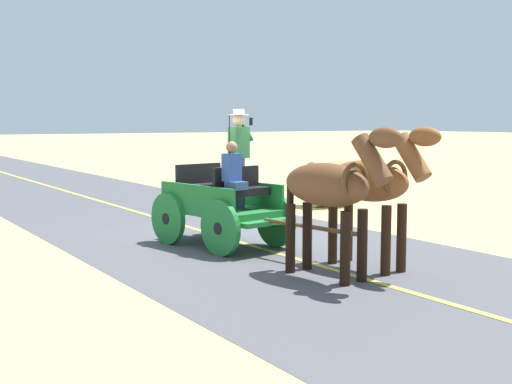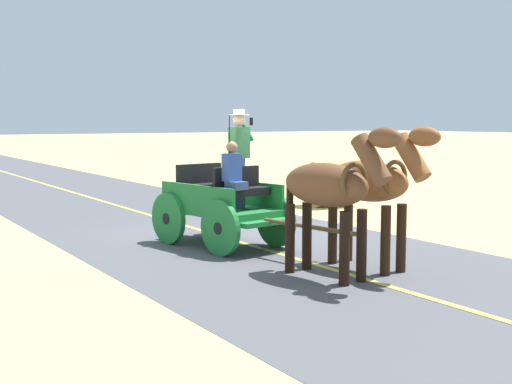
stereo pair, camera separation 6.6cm
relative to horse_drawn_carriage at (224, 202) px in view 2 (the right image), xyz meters
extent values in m
plane|color=tan|center=(-0.42, -0.61, -0.82)|extent=(200.00, 200.00, 0.00)
cube|color=#4C4C51|center=(-0.42, -0.61, -0.81)|extent=(6.13, 160.00, 0.01)
cube|color=#DBCC4C|center=(-0.42, -0.61, -0.81)|extent=(0.12, 160.00, 0.00)
cube|color=#1E7233|center=(0.02, -0.08, -0.16)|extent=(1.56, 2.37, 0.12)
cube|color=#1E7233|center=(-0.54, -0.18, 0.12)|extent=(0.41, 2.07, 0.44)
cube|color=#1E7233|center=(0.58, 0.01, 0.12)|extent=(0.41, 2.07, 0.44)
cube|color=#1E7233|center=(-0.19, 1.12, -0.26)|extent=(1.11, 0.42, 0.08)
cube|color=#1E7233|center=(0.22, -1.26, -0.34)|extent=(0.74, 0.32, 0.06)
cube|color=black|center=(-0.09, 0.51, 0.22)|extent=(1.07, 0.53, 0.14)
cube|color=black|center=(-0.05, 0.34, 0.44)|extent=(1.02, 0.25, 0.44)
cube|color=black|center=(0.10, -0.57, 0.22)|extent=(1.07, 0.53, 0.14)
cube|color=black|center=(0.13, -0.75, 0.44)|extent=(1.02, 0.25, 0.44)
cylinder|color=#1E7233|center=(-0.75, 0.57, -0.34)|extent=(0.26, 0.96, 0.96)
cylinder|color=black|center=(-0.75, 0.57, -0.34)|extent=(0.15, 0.23, 0.21)
cylinder|color=#1E7233|center=(0.53, 0.79, -0.34)|extent=(0.26, 0.96, 0.96)
cylinder|color=black|center=(0.53, 0.79, -0.34)|extent=(0.15, 0.23, 0.21)
cylinder|color=#1E7233|center=(-0.49, -0.95, -0.34)|extent=(0.26, 0.96, 0.96)
cylinder|color=black|center=(-0.49, -0.95, -0.34)|extent=(0.15, 0.23, 0.21)
cylinder|color=#1E7233|center=(0.79, -0.73, -0.34)|extent=(0.26, 0.96, 0.96)
cylinder|color=black|center=(0.79, -0.73, -0.34)|extent=(0.15, 0.23, 0.21)
cylinder|color=brown|center=(-0.36, 2.09, -0.21)|extent=(0.41, 1.98, 0.07)
cylinder|color=black|center=(0.21, 0.57, 0.92)|extent=(0.02, 0.02, 1.30)
cylinder|color=#384C7F|center=(-0.19, 0.22, 0.35)|extent=(0.22, 0.22, 0.90)
cube|color=#387F47|center=(-0.19, 0.22, 1.08)|extent=(0.37, 0.27, 0.56)
sphere|color=beige|center=(-0.19, 0.22, 1.48)|extent=(0.22, 0.22, 0.22)
cylinder|color=beige|center=(-0.19, 0.22, 1.58)|extent=(0.36, 0.36, 0.01)
cylinder|color=beige|center=(-0.19, 0.22, 1.63)|extent=(0.20, 0.20, 0.10)
cylinder|color=#387F47|center=(-0.37, 0.23, 1.26)|extent=(0.27, 0.12, 0.32)
cube|color=black|center=(-0.43, 0.24, 1.46)|extent=(0.03, 0.07, 0.14)
cube|color=#384C7F|center=(0.14, 0.67, 0.36)|extent=(0.33, 0.36, 0.14)
cube|color=#2D4C99|center=(0.16, 0.56, 0.67)|extent=(0.33, 0.25, 0.48)
sphere|color=#9E7051|center=(0.16, 0.56, 1.02)|extent=(0.20, 0.20, 0.20)
ellipsoid|color=brown|center=(-0.96, 2.79, 0.55)|extent=(0.75, 1.62, 0.64)
cylinder|color=black|center=(-1.21, 3.31, -0.29)|extent=(0.15, 0.15, 1.05)
cylinder|color=black|center=(-0.85, 3.36, -0.29)|extent=(0.15, 0.15, 1.05)
cylinder|color=black|center=(-1.07, 2.23, -0.29)|extent=(0.15, 0.15, 1.05)
cylinder|color=black|center=(-0.71, 2.27, -0.29)|extent=(0.15, 0.15, 1.05)
cylinder|color=brown|center=(-1.06, 3.63, 0.95)|extent=(0.34, 0.68, 0.73)
ellipsoid|color=brown|center=(-1.09, 3.85, 1.26)|extent=(0.28, 0.56, 0.28)
cube|color=black|center=(-1.06, 3.61, 0.99)|extent=(0.12, 0.51, 0.56)
cylinder|color=black|center=(-0.87, 2.06, 0.25)|extent=(0.11, 0.11, 0.70)
torus|color=brown|center=(-1.03, 3.34, 0.63)|extent=(0.55, 0.14, 0.55)
ellipsoid|color=brown|center=(-0.02, 2.95, 0.55)|extent=(0.80, 1.63, 0.64)
cylinder|color=black|center=(-0.29, 3.47, -0.29)|extent=(0.15, 0.15, 1.05)
cylinder|color=black|center=(0.07, 3.52, -0.29)|extent=(0.15, 0.15, 1.05)
cylinder|color=black|center=(-0.12, 2.39, -0.29)|extent=(0.15, 0.15, 1.05)
cylinder|color=black|center=(0.24, 2.44, -0.29)|extent=(0.15, 0.15, 1.05)
cylinder|color=brown|center=(-0.16, 3.79, 0.95)|extent=(0.36, 0.68, 0.73)
ellipsoid|color=brown|center=(-0.19, 4.00, 1.26)|extent=(0.30, 0.57, 0.28)
cube|color=black|center=(-0.15, 3.77, 0.99)|extent=(0.14, 0.51, 0.56)
cylinder|color=black|center=(0.09, 2.22, 0.25)|extent=(0.11, 0.11, 0.70)
torus|color=brown|center=(-0.11, 3.49, 0.63)|extent=(0.55, 0.16, 0.55)
cylinder|color=gold|center=(-5.30, -3.57, -0.22)|extent=(1.19, 1.29, 1.20)
camera|label=1|loc=(6.11, 10.73, 1.49)|focal=47.74mm
camera|label=2|loc=(6.05, 10.76, 1.49)|focal=47.74mm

